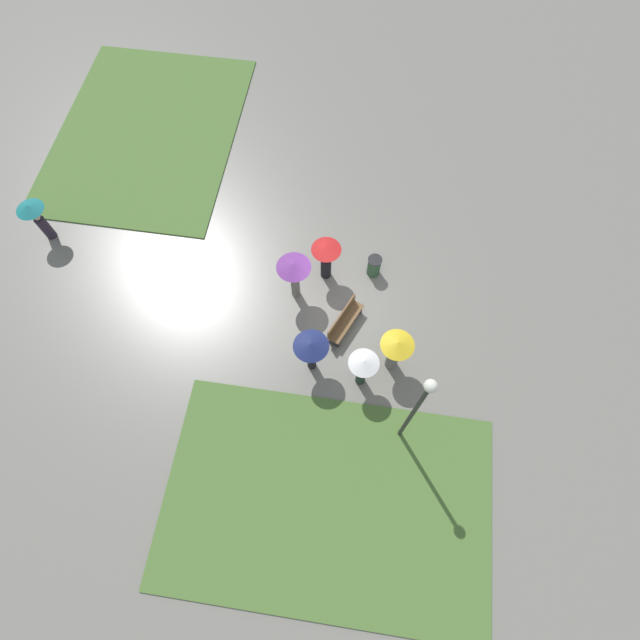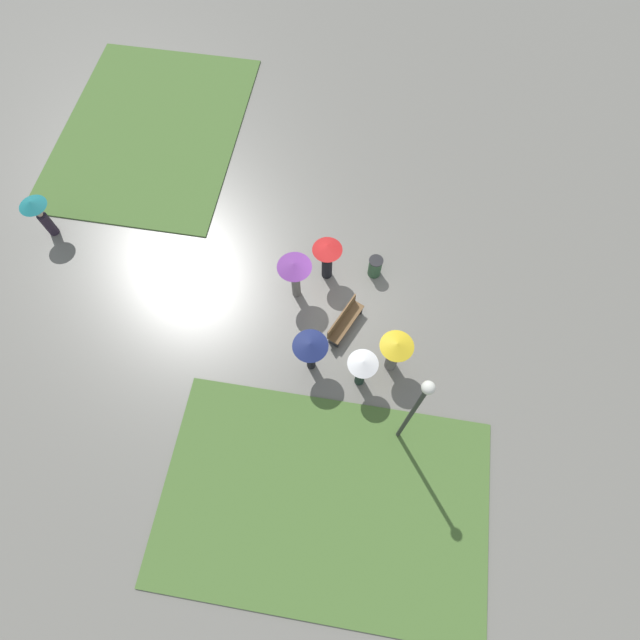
{
  "view_description": "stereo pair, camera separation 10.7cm",
  "coord_description": "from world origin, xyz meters",
  "px_view_note": "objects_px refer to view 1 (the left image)",
  "views": [
    {
      "loc": [
        -7.92,
        -0.39,
        15.35
      ],
      "look_at": [
        -1.16,
        0.6,
        0.77
      ],
      "focal_mm": 28.0,
      "sensor_mm": 36.0,
      "label": 1
    },
    {
      "loc": [
        -7.9,
        -0.5,
        15.35
      ],
      "look_at": [
        -1.16,
        0.6,
        0.77
      ],
      "focal_mm": 28.0,
      "sensor_mm": 36.0,
      "label": 2
    }
  ],
  "objects_px": {
    "park_bench": "(344,320)",
    "lone_walker_far_path": "(35,216)",
    "crowd_person_purple": "(294,272)",
    "lamp_post": "(417,406)",
    "crowd_person_red": "(326,254)",
    "trash_bin": "(374,266)",
    "crowd_person_yellow": "(395,350)",
    "crowd_person_navy": "(311,349)",
    "crowd_person_white": "(363,367)"
  },
  "relations": [
    {
      "from": "crowd_person_white",
      "to": "crowd_person_purple",
      "type": "xyz_separation_m",
      "value": [
        2.82,
        2.55,
        0.25
      ]
    },
    {
      "from": "crowd_person_navy",
      "to": "lone_walker_far_path",
      "type": "xyz_separation_m",
      "value": [
        3.63,
        10.27,
        -0.21
      ]
    },
    {
      "from": "crowd_person_red",
      "to": "crowd_person_navy",
      "type": "xyz_separation_m",
      "value": [
        -3.46,
        -0.03,
        0.1
      ]
    },
    {
      "from": "crowd_person_purple",
      "to": "park_bench",
      "type": "bearing_deg",
      "value": -142.62
    },
    {
      "from": "crowd_person_red",
      "to": "crowd_person_purple",
      "type": "relative_size",
      "value": 0.94
    },
    {
      "from": "park_bench",
      "to": "lone_walker_far_path",
      "type": "height_order",
      "value": "lone_walker_far_path"
    },
    {
      "from": "crowd_person_yellow",
      "to": "crowd_person_navy",
      "type": "bearing_deg",
      "value": 177.63
    },
    {
      "from": "lamp_post",
      "to": "trash_bin",
      "type": "xyz_separation_m",
      "value": [
        5.59,
        1.38,
        -2.71
      ]
    },
    {
      "from": "crowd_person_navy",
      "to": "crowd_person_white",
      "type": "bearing_deg",
      "value": -57.21
    },
    {
      "from": "crowd_person_white",
      "to": "crowd_person_yellow",
      "type": "xyz_separation_m",
      "value": [
        0.71,
        -0.92,
        -0.05
      ]
    },
    {
      "from": "lamp_post",
      "to": "crowd_person_navy",
      "type": "relative_size",
      "value": 2.67
    },
    {
      "from": "crowd_person_yellow",
      "to": "crowd_person_red",
      "type": "bearing_deg",
      "value": 118.3
    },
    {
      "from": "crowd_person_yellow",
      "to": "lone_walker_far_path",
      "type": "xyz_separation_m",
      "value": [
        3.21,
        12.81,
        0.0
      ]
    },
    {
      "from": "lamp_post",
      "to": "crowd_person_navy",
      "type": "bearing_deg",
      "value": 58.87
    },
    {
      "from": "park_bench",
      "to": "lamp_post",
      "type": "relative_size",
      "value": 0.34
    },
    {
      "from": "trash_bin",
      "to": "lone_walker_far_path",
      "type": "xyz_separation_m",
      "value": [
        -0.15,
        11.89,
        0.77
      ]
    },
    {
      "from": "crowd_person_red",
      "to": "lone_walker_far_path",
      "type": "xyz_separation_m",
      "value": [
        0.18,
        10.24,
        -0.11
      ]
    },
    {
      "from": "crowd_person_red",
      "to": "lone_walker_far_path",
      "type": "relative_size",
      "value": 1.06
    },
    {
      "from": "crowd_person_red",
      "to": "crowd_person_yellow",
      "type": "xyz_separation_m",
      "value": [
        -3.03,
        -2.56,
        -0.11
      ]
    },
    {
      "from": "crowd_person_white",
      "to": "crowd_person_purple",
      "type": "distance_m",
      "value": 3.81
    },
    {
      "from": "park_bench",
      "to": "crowd_person_purple",
      "type": "height_order",
      "value": "crowd_person_purple"
    },
    {
      "from": "crowd_person_yellow",
      "to": "lone_walker_far_path",
      "type": "bearing_deg",
      "value": 154.02
    },
    {
      "from": "crowd_person_white",
      "to": "crowd_person_yellow",
      "type": "height_order",
      "value": "crowd_person_yellow"
    },
    {
      "from": "crowd_person_white",
      "to": "crowd_person_yellow",
      "type": "distance_m",
      "value": 1.17
    },
    {
      "from": "park_bench",
      "to": "crowd_person_white",
      "type": "distance_m",
      "value": 2.13
    },
    {
      "from": "lamp_post",
      "to": "trash_bin",
      "type": "distance_m",
      "value": 6.37
    },
    {
      "from": "crowd_person_purple",
      "to": "lone_walker_far_path",
      "type": "height_order",
      "value": "crowd_person_purple"
    },
    {
      "from": "trash_bin",
      "to": "crowd_person_navy",
      "type": "relative_size",
      "value": 0.46
    },
    {
      "from": "lamp_post",
      "to": "crowd_person_red",
      "type": "xyz_separation_m",
      "value": [
        5.27,
        3.03,
        -1.83
      ]
    },
    {
      "from": "lamp_post",
      "to": "lone_walker_far_path",
      "type": "xyz_separation_m",
      "value": [
        5.44,
        13.27,
        -1.94
      ]
    },
    {
      "from": "crowd_person_yellow",
      "to": "crowd_person_white",
      "type": "bearing_deg",
      "value": -154.48
    },
    {
      "from": "crowd_person_purple",
      "to": "crowd_person_red",
      "type": "bearing_deg",
      "value": -68.65
    },
    {
      "from": "park_bench",
      "to": "crowd_person_navy",
      "type": "xyz_separation_m",
      "value": [
        -1.55,
        0.85,
        0.94
      ]
    },
    {
      "from": "trash_bin",
      "to": "crowd_person_red",
      "type": "xyz_separation_m",
      "value": [
        -0.33,
        1.65,
        0.88
      ]
    },
    {
      "from": "crowd_person_white",
      "to": "lone_walker_far_path",
      "type": "bearing_deg",
      "value": -175.22
    },
    {
      "from": "park_bench",
      "to": "crowd_person_red",
      "type": "bearing_deg",
      "value": 48.74
    },
    {
      "from": "trash_bin",
      "to": "lone_walker_far_path",
      "type": "bearing_deg",
      "value": 90.73
    },
    {
      "from": "lamp_post",
      "to": "crowd_person_white",
      "type": "distance_m",
      "value": 2.8
    },
    {
      "from": "crowd_person_red",
      "to": "crowd_person_purple",
      "type": "distance_m",
      "value": 1.31
    },
    {
      "from": "crowd_person_white",
      "to": "crowd_person_navy",
      "type": "height_order",
      "value": "crowd_person_navy"
    },
    {
      "from": "crowd_person_yellow",
      "to": "crowd_person_purple",
      "type": "relative_size",
      "value": 0.92
    },
    {
      "from": "lamp_post",
      "to": "crowd_person_red",
      "type": "height_order",
      "value": "lamp_post"
    },
    {
      "from": "crowd_person_navy",
      "to": "trash_bin",
      "type": "bearing_deg",
      "value": 19.61
    },
    {
      "from": "crowd_person_red",
      "to": "crowd_person_white",
      "type": "distance_m",
      "value": 4.08
    },
    {
      "from": "crowd_person_yellow",
      "to": "crowd_person_purple",
      "type": "distance_m",
      "value": 4.08
    },
    {
      "from": "lone_walker_far_path",
      "to": "crowd_person_white",
      "type": "bearing_deg",
      "value": 26.27
    },
    {
      "from": "crowd_person_navy",
      "to": "crowd_person_yellow",
      "type": "relative_size",
      "value": 1.02
    },
    {
      "from": "trash_bin",
      "to": "crowd_person_purple",
      "type": "bearing_deg",
      "value": 115.91
    },
    {
      "from": "crowd_person_white",
      "to": "lone_walker_far_path",
      "type": "relative_size",
      "value": 1.02
    },
    {
      "from": "crowd_person_navy",
      "to": "lone_walker_far_path",
      "type": "height_order",
      "value": "crowd_person_navy"
    }
  ]
}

